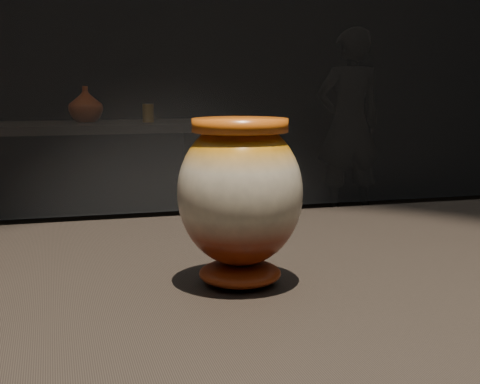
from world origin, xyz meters
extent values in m
cube|color=black|center=(0.00, 5.00, 1.60)|extent=(8.00, 3.20, 0.04)
cube|color=black|center=(0.00, 0.00, 0.88)|extent=(2.00, 0.80, 0.05)
ellipsoid|color=#661D09|center=(-0.07, -0.03, 0.91)|extent=(0.13, 0.13, 0.03)
ellipsoid|color=beige|center=(-0.07, -0.03, 1.01)|extent=(0.19, 0.19, 0.17)
cylinder|color=orange|center=(-0.07, -0.03, 1.09)|extent=(0.15, 0.15, 0.02)
cube|color=black|center=(-0.25, 3.32, 0.88)|extent=(2.00, 0.60, 0.05)
cube|color=black|center=(0.60, 3.32, 0.42)|extent=(0.08, 0.50, 0.85)
imported|color=#661D09|center=(-0.07, 3.38, 1.01)|extent=(0.29, 0.29, 0.21)
cylinder|color=#8B5914|center=(0.29, 3.27, 0.95)|extent=(0.07, 0.07, 0.11)
imported|color=black|center=(2.11, 4.36, 0.79)|extent=(0.58, 0.38, 1.58)
camera|label=1|loc=(-0.28, -0.77, 1.14)|focal=50.00mm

